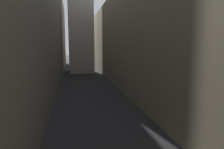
# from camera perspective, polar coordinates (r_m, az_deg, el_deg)

# --- Properties ---
(ground_plane) EXTENTS (264.00, 264.00, 0.00)m
(ground_plane) POSITION_cam_1_polar(r_m,az_deg,el_deg) (39.98, -7.09, -3.48)
(ground_plane) COLOR #232326
(building_block_left) EXTENTS (11.16, 108.00, 24.10)m
(building_block_left) POSITION_cam_1_polar(r_m,az_deg,el_deg) (42.06, -23.26, 13.01)
(building_block_left) COLOR #60594F
(building_block_left) RESTS_ON ground
(building_block_right) EXTENTS (11.69, 108.00, 18.68)m
(building_block_right) POSITION_cam_1_polar(r_m,az_deg,el_deg) (43.46, 7.79, 9.83)
(building_block_right) COLOR gray
(building_block_right) RESTS_ON ground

